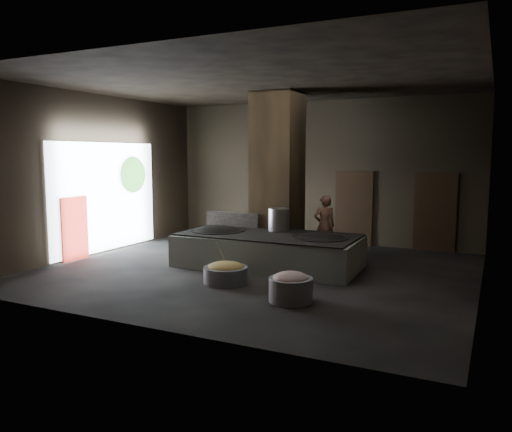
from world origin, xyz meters
The scene contains 28 objects.
floor centered at (0.00, 0.00, -0.05)m, with size 10.00×9.00×0.10m, color black.
ceiling centered at (0.00, 0.00, 4.55)m, with size 10.00×9.00×0.10m, color black.
back_wall centered at (0.00, 4.55, 2.25)m, with size 10.00×0.10×4.50m, color black.
front_wall centered at (0.00, -4.55, 2.25)m, with size 10.00×0.10×4.50m, color black.
left_wall centered at (-5.05, 0.00, 2.25)m, with size 0.10×9.00×4.50m, color black.
right_wall centered at (5.05, 0.00, 2.25)m, with size 0.10×9.00×4.50m, color black.
pillar centered at (-0.30, 1.90, 2.25)m, with size 1.20×1.20×4.50m, color black.
hearth_platform centered at (0.08, 0.46, 0.39)m, with size 4.53×2.17×0.79m, color silver.
platform_cap centered at (0.08, 0.46, 0.82)m, with size 4.43×2.13×0.03m, color black.
wok_left centered at (-1.37, 0.41, 0.75)m, with size 1.43×1.43×0.39m, color black.
wok_left_rim centered at (-1.37, 0.41, 0.82)m, with size 1.46×1.46×0.05m, color black.
wok_right centered at (1.43, 0.51, 0.75)m, with size 1.33×1.33×0.37m, color black.
wok_right_rim centered at (1.43, 0.51, 0.82)m, with size 1.36×1.36×0.05m, color black.
stock_pot centered at (0.13, 1.01, 1.13)m, with size 0.55×0.55×0.59m, color #93979A.
splash_guard centered at (-1.37, 1.21, 1.03)m, with size 1.58×0.06×0.39m, color black.
cook centered at (0.93, 2.38, 0.84)m, with size 0.62×0.40×1.69m, color brown.
veg_basin centered at (-0.08, -1.43, 0.18)m, with size 0.98×0.98×0.36m, color gray.
veg_fill centered at (-0.08, -1.43, 0.35)m, with size 0.80×0.80×0.25m, color olive.
ladle centered at (-0.23, -1.28, 0.55)m, with size 0.03×0.03×0.77m, color #93979A.
meat_basin centered at (1.73, -2.12, 0.23)m, with size 0.85×0.85×0.47m, color gray.
meat_fill centered at (1.73, -2.12, 0.45)m, with size 0.70×0.70×0.27m, color #A76A64.
doorway_near centered at (1.20, 4.45, 1.10)m, with size 1.18×0.08×2.38m, color black.
doorway_near_glow centered at (1.14, 4.49, 1.05)m, with size 0.81×0.04×1.91m, color #8C6647.
doorway_far centered at (3.60, 4.45, 1.10)m, with size 1.18×0.08×2.38m, color black.
doorway_far_glow centered at (3.43, 4.53, 1.05)m, with size 0.88×0.04×2.08m, color #8C6647.
left_opening centered at (-4.95, 0.20, 1.60)m, with size 0.04×4.20×3.10m, color white.
pavilion_sliver centered at (-4.88, -1.10, 0.85)m, with size 0.05×0.90×1.70m, color maroon.
tree_silhouette centered at (-4.85, 1.30, 2.20)m, with size 0.28×1.10×1.10m, color #194714.
Camera 1 is at (5.22, -10.80, 2.81)m, focal length 35.00 mm.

